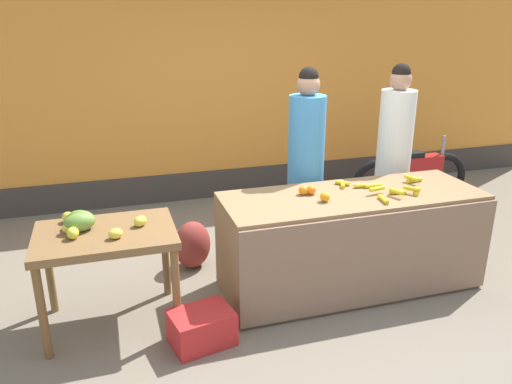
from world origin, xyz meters
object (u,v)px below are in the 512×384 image
at_px(produce_crate, 202,328).
at_px(produce_sack, 192,245).
at_px(vendor_woman_blue_shirt, 306,166).
at_px(parked_motorcycle, 410,176).
at_px(vendor_woman_white_shirt, 393,157).

distance_m(produce_crate, produce_sack, 1.20).
relative_size(vendor_woman_blue_shirt, produce_crate, 4.19).
bearing_deg(produce_sack, parked_motorcycle, 15.47).
xyz_separation_m(vendor_woman_blue_shirt, parked_motorcycle, (1.76, 0.88, -0.53)).
relative_size(vendor_woman_blue_shirt, vendor_woman_white_shirt, 1.00).
bearing_deg(produce_sack, vendor_woman_white_shirt, -0.95).
bearing_deg(vendor_woman_white_shirt, produce_sack, 179.05).
bearing_deg(vendor_woman_blue_shirt, produce_sack, 175.39).
height_order(vendor_woman_white_shirt, produce_sack, vendor_woman_white_shirt).
bearing_deg(produce_crate, parked_motorcycle, 33.41).
xyz_separation_m(vendor_woman_blue_shirt, produce_sack, (-1.09, 0.09, -0.70)).
xyz_separation_m(produce_crate, produce_sack, (0.15, 1.19, 0.10)).
bearing_deg(parked_motorcycle, produce_crate, -146.59).
height_order(vendor_woman_blue_shirt, produce_crate, vendor_woman_blue_shirt).
xyz_separation_m(vendor_woman_white_shirt, produce_crate, (-2.21, -1.16, -0.80)).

